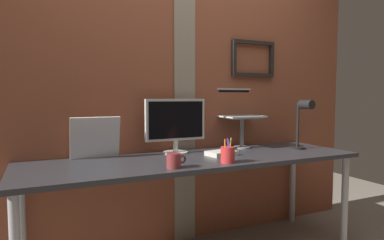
{
  "coord_description": "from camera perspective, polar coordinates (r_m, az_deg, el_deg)",
  "views": [
    {
      "loc": [
        -0.99,
        -1.89,
        1.13
      ],
      "look_at": [
        -0.01,
        0.19,
        0.97
      ],
      "focal_mm": 30.6,
      "sensor_mm": 36.0,
      "label": 1
    }
  ],
  "objects": [
    {
      "name": "coffee_mug",
      "position": [
        1.91,
        -3.14,
        -7.09
      ],
      "size": [
        0.12,
        0.08,
        0.09
      ],
      "color": "maroon",
      "rests_on": "desk"
    },
    {
      "name": "laptop",
      "position": [
        2.71,
        7.9,
        1.9
      ],
      "size": [
        0.33,
        0.29,
        0.24
      ],
      "color": "silver",
      "rests_on": "laptop_stand"
    },
    {
      "name": "monitor",
      "position": [
        2.38,
        -2.89,
        -0.4
      ],
      "size": [
        0.46,
        0.18,
        0.4
      ],
      "color": "silver",
      "rests_on": "desk"
    },
    {
      "name": "laptop_stand",
      "position": [
        2.66,
        8.69,
        -1.29
      ],
      "size": [
        0.28,
        0.22,
        0.25
      ],
      "color": "gray",
      "rests_on": "desk"
    },
    {
      "name": "paper_clutter_stack",
      "position": [
        2.33,
        5.15,
        -5.78
      ],
      "size": [
        0.22,
        0.17,
        0.03
      ],
      "primitive_type": "cube",
      "rotation": [
        0.0,
        0.0,
        0.17
      ],
      "color": "silver",
      "rests_on": "desk"
    },
    {
      "name": "desk_lamp",
      "position": [
        2.68,
        18.76,
        0.19
      ],
      "size": [
        0.12,
        0.2,
        0.39
      ],
      "color": "black",
      "rests_on": "desk"
    },
    {
      "name": "desk",
      "position": [
        2.26,
        1.09,
        -8.06
      ],
      "size": [
        2.31,
        0.68,
        0.72
      ],
      "color": "#333338",
      "rests_on": "ground_plane"
    },
    {
      "name": "whiteboard_panel",
      "position": [
        2.28,
        -16.5,
        -3.0
      ],
      "size": [
        0.32,
        0.08,
        0.28
      ],
      "primitive_type": "cube",
      "rotation": [
        0.24,
        0.0,
        0.0
      ],
      "color": "white",
      "rests_on": "desk"
    },
    {
      "name": "pen_cup",
      "position": [
        2.07,
        6.25,
        -6.01
      ],
      "size": [
        0.09,
        0.09,
        0.16
      ],
      "color": "red",
      "rests_on": "desk"
    },
    {
      "name": "brick_wall_back",
      "position": [
        2.58,
        -2.56,
        6.08
      ],
      "size": [
        3.33,
        0.16,
        2.45
      ],
      "color": "brown",
      "rests_on": "ground_plane"
    }
  ]
}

